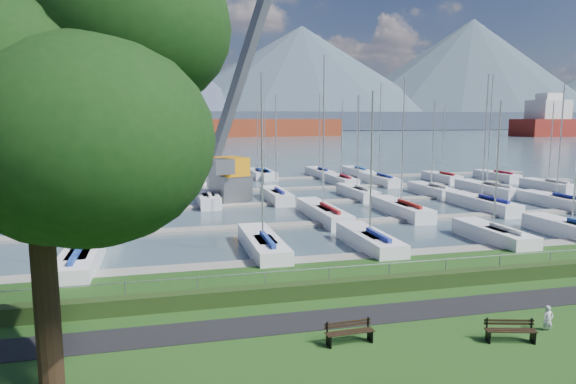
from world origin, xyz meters
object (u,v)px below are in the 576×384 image
object	(u,v)px
bench_left	(349,332)
bench_right	(510,331)
person	(548,316)
tree	(36,120)
crane	(233,145)

from	to	relation	value
bench_left	bench_right	bearing A→B (deg)	-15.26
bench_right	person	world-z (taller)	person
person	tree	xyz separation A→B (m)	(-17.16, -1.16, 7.42)
person	crane	distance (m)	36.72
person	crane	world-z (taller)	crane
crane	person	bearing A→B (deg)	-100.68
bench_left	tree	distance (m)	12.23
bench_left	crane	xyz separation A→B (m)	(0.63, 34.97, 4.91)
bench_left	bench_right	xyz separation A→B (m)	(5.70, -1.26, 0.00)
bench_left	person	size ratio (longest dim) A/B	1.61
tree	crane	xyz separation A→B (m)	(10.05, 36.87, -2.66)
bench_left	crane	bearing A→B (deg)	86.14
bench_left	bench_right	distance (m)	5.84
person	tree	bearing A→B (deg)	-169.06
bench_right	crane	size ratio (longest dim) A/B	0.08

